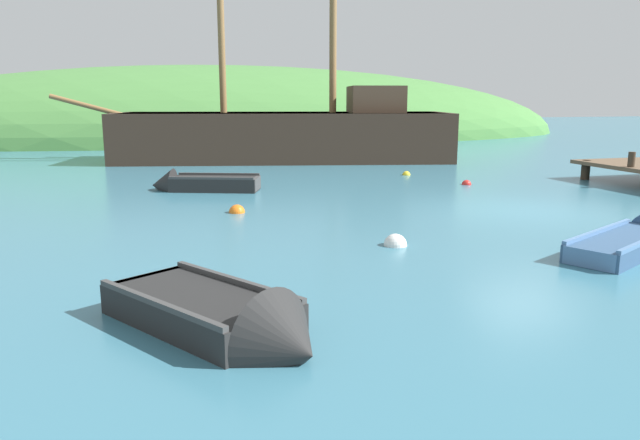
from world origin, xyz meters
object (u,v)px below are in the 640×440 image
at_px(rowboat_outer_left, 634,243).
at_px(buoy_red, 466,185).
at_px(sailing_ship, 287,142).
at_px(buoy_white, 395,245).
at_px(rowboat_near_dock, 200,185).
at_px(rowboat_center, 228,323).
at_px(buoy_yellow, 406,175).
at_px(buoy_orange, 237,213).

height_order(rowboat_outer_left, buoy_red, rowboat_outer_left).
xyz_separation_m(sailing_ship, buoy_white, (-1.55, -15.40, -0.79)).
distance_m(rowboat_near_dock, rowboat_center, 11.20).
bearing_deg(rowboat_near_dock, rowboat_outer_left, 146.99).
height_order(rowboat_near_dock, buoy_white, rowboat_near_dock).
bearing_deg(buoy_red, buoy_white, -128.15).
distance_m(sailing_ship, rowboat_outer_left, 16.99).
bearing_deg(buoy_red, rowboat_center, -131.04).
bearing_deg(buoy_yellow, buoy_orange, -141.52).
bearing_deg(rowboat_center, buoy_orange, 138.70).
relative_size(rowboat_outer_left, buoy_red, 11.91).
relative_size(sailing_ship, buoy_orange, 43.78).
height_order(sailing_ship, buoy_red, sailing_ship).
xyz_separation_m(rowboat_near_dock, buoy_orange, (0.52, -3.77, -0.14)).
distance_m(rowboat_near_dock, buoy_red, 8.15).
bearing_deg(sailing_ship, rowboat_center, 87.89).
relative_size(buoy_white, buoy_red, 1.47).
relative_size(sailing_ship, buoy_white, 38.76).
height_order(rowboat_center, buoy_red, rowboat_center).
height_order(sailing_ship, buoy_orange, sailing_ship).
xyz_separation_m(rowboat_center, buoy_red, (8.76, 10.06, -0.13)).
relative_size(rowboat_center, buoy_orange, 8.41).
bearing_deg(sailing_ship, buoy_yellow, 128.37).
xyz_separation_m(buoy_white, buoy_orange, (-2.32, 4.02, 0.00)).
bearing_deg(rowboat_near_dock, buoy_yellow, -147.48).
distance_m(rowboat_center, buoy_yellow, 15.02).
xyz_separation_m(buoy_yellow, buoy_white, (-4.41, -9.36, 0.00)).
relative_size(rowboat_near_dock, buoy_white, 7.63).
bearing_deg(buoy_yellow, rowboat_near_dock, -167.73).
height_order(buoy_white, buoy_red, buoy_white).
xyz_separation_m(buoy_white, buoy_red, (5.24, 6.67, 0.00)).
distance_m(rowboat_outer_left, buoy_white, 4.26).
xyz_separation_m(rowboat_outer_left, buoy_orange, (-6.34, 5.42, -0.10)).
distance_m(rowboat_center, buoy_white, 4.89).
distance_m(rowboat_near_dock, buoy_orange, 3.81).
bearing_deg(buoy_orange, rowboat_outer_left, -40.51).
bearing_deg(buoy_yellow, rowboat_center, -121.87).
relative_size(buoy_yellow, buoy_white, 0.65).
distance_m(rowboat_center, buoy_orange, 7.50).
bearing_deg(buoy_white, buoy_yellow, 64.76).
height_order(buoy_yellow, buoy_orange, buoy_orange).
relative_size(rowboat_near_dock, rowboat_center, 1.02).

